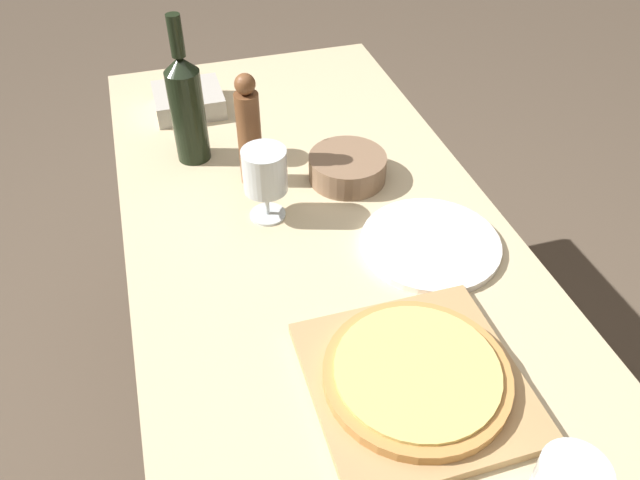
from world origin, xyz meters
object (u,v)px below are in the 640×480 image
at_px(pepper_mill, 249,133).
at_px(small_bowl, 347,168).
at_px(wine_bottle, 187,106).
at_px(pizza, 417,373).
at_px(wine_glass, 265,172).

relative_size(pepper_mill, small_bowl, 1.50).
xyz_separation_m(wine_bottle, pepper_mill, (0.10, -0.12, -0.01)).
xyz_separation_m(pizza, wine_bottle, (-0.22, 0.69, 0.10)).
bearing_deg(wine_bottle, wine_glass, -66.16).
bearing_deg(pizza, pepper_mill, 101.96).
bearing_deg(pepper_mill, small_bowl, -14.25).
relative_size(pepper_mill, wine_glass, 1.62).
distance_m(pizza, wine_bottle, 0.73).
xyz_separation_m(wine_bottle, wine_glass, (0.11, -0.24, -0.02)).
bearing_deg(small_bowl, wine_bottle, 149.79).
distance_m(pizza, pepper_mill, 0.59).
relative_size(pizza, small_bowl, 1.70).
bearing_deg(pizza, wine_glass, 104.63).
xyz_separation_m(pizza, pepper_mill, (-0.12, 0.57, 0.09)).
xyz_separation_m(pizza, small_bowl, (0.07, 0.52, -0.00)).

